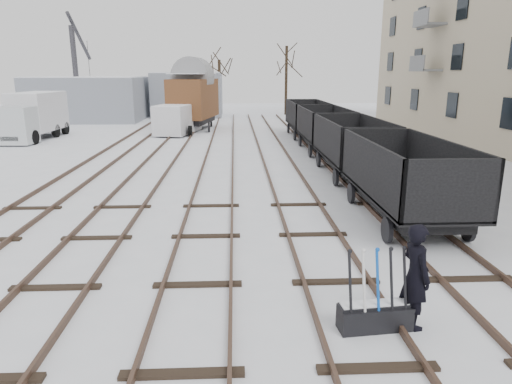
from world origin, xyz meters
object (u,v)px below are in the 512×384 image
box_van_wagon (193,97)px  freight_wagon_a (404,190)px  ground_frame (375,314)px  panel_van (178,118)px  worker (416,276)px  lorry (33,116)px  crane (79,95)px

box_van_wagon → freight_wagon_a: bearing=-59.5°
ground_frame → panel_van: size_ratio=0.28×
worker → box_van_wagon: size_ratio=0.31×
lorry → crane: 11.18m
ground_frame → freight_wagon_a: 6.76m
panel_van → worker: bearing=-61.9°
ground_frame → crane: bearing=109.0°
ground_frame → lorry: 29.55m
ground_frame → box_van_wagon: (-5.69, 29.88, 2.27)m
crane → ground_frame: bearing=-65.2°
freight_wagon_a → crane: crane is taller
box_van_wagon → worker: bearing=-66.9°
panel_van → crane: (-9.96, 8.70, 1.36)m
worker → freight_wagon_a: size_ratio=0.32×
freight_wagon_a → lorry: (-18.84, 18.58, 0.67)m
worker → lorry: lorry is taller
freight_wagon_a → box_van_wagon: (-8.41, 23.73, 1.61)m
worker → lorry: bearing=23.3°
box_van_wagon → crane: crane is taller
box_van_wagon → panel_van: bearing=-98.6°
worker → freight_wagon_a: (2.00, 6.05, -0.02)m
worker → crane: size_ratio=0.20×
freight_wagon_a → crane: size_ratio=0.64×
panel_van → lorry: bearing=-152.7°
freight_wagon_a → ground_frame: bearing=-113.8°
worker → crane: 39.77m
box_van_wagon → lorry: bearing=-142.8°
ground_frame → crane: crane is taller
box_van_wagon → lorry: size_ratio=0.89×
box_van_wagon → ground_frame: bearing=-68.2°
freight_wagon_a → panel_van: (-9.37, 21.02, 0.20)m
freight_wagon_a → crane: (-19.33, 29.71, 1.56)m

